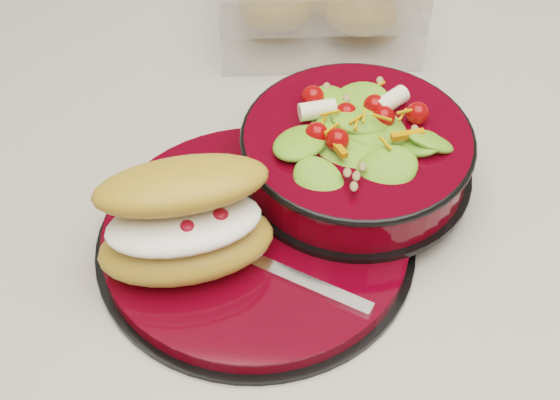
# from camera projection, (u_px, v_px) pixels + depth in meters

# --- Properties ---
(dinner_plate) EXTENTS (0.29, 0.29, 0.02)m
(dinner_plate) POSITION_uv_depth(u_px,v_px,m) (257.00, 238.00, 0.69)
(dinner_plate) COLOR black
(dinner_plate) RESTS_ON island_counter
(salad_bowl) EXTENTS (0.22, 0.22, 0.09)m
(salad_bowl) POSITION_uv_depth(u_px,v_px,m) (357.00, 146.00, 0.71)
(salad_bowl) COLOR black
(salad_bowl) RESTS_ON dinner_plate
(croissant) EXTENTS (0.17, 0.14, 0.09)m
(croissant) POSITION_uv_depth(u_px,v_px,m) (186.00, 220.00, 0.64)
(croissant) COLOR #BA8739
(croissant) RESTS_ON dinner_plate
(fork) EXTENTS (0.16, 0.08, 0.00)m
(fork) POSITION_uv_depth(u_px,v_px,m) (272.00, 267.00, 0.66)
(fork) COLOR silver
(fork) RESTS_ON dinner_plate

